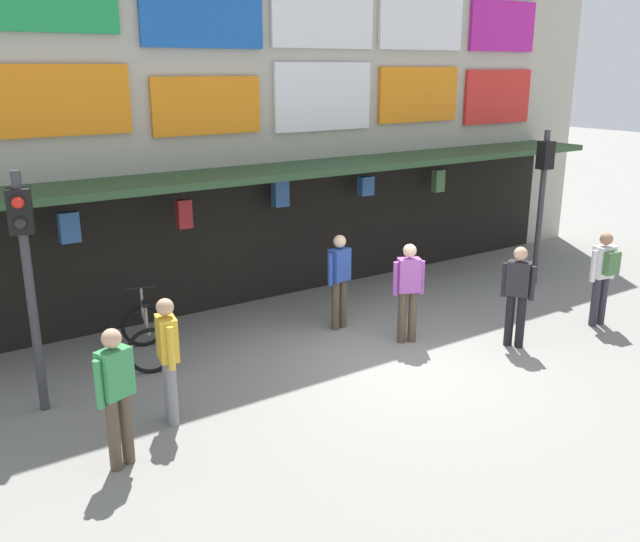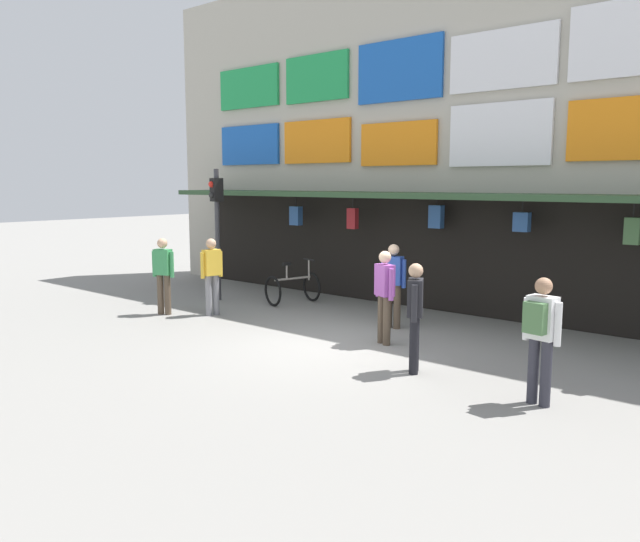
{
  "view_description": "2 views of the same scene",
  "coord_description": "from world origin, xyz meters",
  "px_view_note": "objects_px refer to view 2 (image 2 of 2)",
  "views": [
    {
      "loc": [
        -6.48,
        -7.27,
        4.39
      ],
      "look_at": [
        -0.51,
        1.51,
        1.23
      ],
      "focal_mm": 38.39,
      "sensor_mm": 36.0,
      "label": 1
    },
    {
      "loc": [
        6.94,
        -8.5,
        2.88
      ],
      "look_at": [
        -1.14,
        1.07,
        1.12
      ],
      "focal_mm": 35.49,
      "sensor_mm": 36.0,
      "label": 2
    }
  ],
  "objects_px": {
    "bicycle_parked": "(293,287)",
    "pedestrian_in_green": "(385,292)",
    "traffic_light_near": "(217,213)",
    "pedestrian_in_black": "(540,331)",
    "pedestrian_in_red": "(163,272)",
    "pedestrian_in_white": "(393,281)",
    "pedestrian_in_yellow": "(415,311)",
    "pedestrian_in_blue": "(212,272)"
  },
  "relations": [
    {
      "from": "pedestrian_in_blue",
      "to": "pedestrian_in_green",
      "type": "xyz_separation_m",
      "value": [
        4.29,
        0.35,
        0.0
      ]
    },
    {
      "from": "pedestrian_in_red",
      "to": "pedestrian_in_yellow",
      "type": "bearing_deg",
      "value": -1.3
    },
    {
      "from": "pedestrian_in_red",
      "to": "traffic_light_near",
      "type": "bearing_deg",
      "value": 102.29
    },
    {
      "from": "pedestrian_in_yellow",
      "to": "pedestrian_in_black",
      "type": "distance_m",
      "value": 2.0
    },
    {
      "from": "bicycle_parked",
      "to": "pedestrian_in_green",
      "type": "xyz_separation_m",
      "value": [
        3.82,
        -1.74,
        0.55
      ]
    },
    {
      "from": "pedestrian_in_yellow",
      "to": "pedestrian_in_blue",
      "type": "height_order",
      "value": "same"
    },
    {
      "from": "pedestrian_in_black",
      "to": "pedestrian_in_yellow",
      "type": "bearing_deg",
      "value": 174.37
    },
    {
      "from": "pedestrian_in_yellow",
      "to": "pedestrian_in_red",
      "type": "distance_m",
      "value": 6.48
    },
    {
      "from": "pedestrian_in_red",
      "to": "pedestrian_in_black",
      "type": "relative_size",
      "value": 1.0
    },
    {
      "from": "pedestrian_in_green",
      "to": "traffic_light_near",
      "type": "bearing_deg",
      "value": 170.54
    },
    {
      "from": "bicycle_parked",
      "to": "pedestrian_in_white",
      "type": "height_order",
      "value": "pedestrian_in_white"
    },
    {
      "from": "pedestrian_in_red",
      "to": "pedestrian_in_black",
      "type": "bearing_deg",
      "value": -2.32
    },
    {
      "from": "pedestrian_in_green",
      "to": "pedestrian_in_white",
      "type": "distance_m",
      "value": 1.27
    },
    {
      "from": "pedestrian_in_blue",
      "to": "pedestrian_in_black",
      "type": "distance_m",
      "value": 7.67
    },
    {
      "from": "pedestrian_in_white",
      "to": "pedestrian_in_yellow",
      "type": "bearing_deg",
      "value": -50.06
    },
    {
      "from": "pedestrian_in_green",
      "to": "pedestrian_in_yellow",
      "type": "bearing_deg",
      "value": -40.38
    },
    {
      "from": "pedestrian_in_green",
      "to": "pedestrian_in_white",
      "type": "relative_size",
      "value": 1.0
    },
    {
      "from": "pedestrian_in_blue",
      "to": "pedestrian_in_green",
      "type": "relative_size",
      "value": 1.0
    },
    {
      "from": "pedestrian_in_blue",
      "to": "pedestrian_in_red",
      "type": "xyz_separation_m",
      "value": [
        -0.87,
        -0.63,
        0.0
      ]
    },
    {
      "from": "pedestrian_in_blue",
      "to": "pedestrian_in_white",
      "type": "relative_size",
      "value": 1.0
    },
    {
      "from": "pedestrian_in_yellow",
      "to": "pedestrian_in_white",
      "type": "distance_m",
      "value": 2.95
    },
    {
      "from": "pedestrian_in_black",
      "to": "pedestrian_in_blue",
      "type": "bearing_deg",
      "value": 172.68
    },
    {
      "from": "pedestrian_in_blue",
      "to": "pedestrian_in_black",
      "type": "xyz_separation_m",
      "value": [
        7.61,
        -0.98,
        0.04
      ]
    },
    {
      "from": "pedestrian_in_yellow",
      "to": "pedestrian_in_blue",
      "type": "relative_size",
      "value": 1.0
    },
    {
      "from": "traffic_light_near",
      "to": "pedestrian_in_red",
      "type": "bearing_deg",
      "value": -77.71
    },
    {
      "from": "traffic_light_near",
      "to": "pedestrian_in_yellow",
      "type": "distance_m",
      "value": 7.29
    },
    {
      "from": "traffic_light_near",
      "to": "pedestrian_in_black",
      "type": "relative_size",
      "value": 1.9
    },
    {
      "from": "traffic_light_near",
      "to": "pedestrian_in_red",
      "type": "distance_m",
      "value": 2.29
    },
    {
      "from": "traffic_light_near",
      "to": "pedestrian_in_black",
      "type": "bearing_deg",
      "value": -14.22
    },
    {
      "from": "traffic_light_near",
      "to": "pedestrian_in_green",
      "type": "bearing_deg",
      "value": -9.46
    },
    {
      "from": "pedestrian_in_green",
      "to": "pedestrian_in_black",
      "type": "height_order",
      "value": "same"
    },
    {
      "from": "pedestrian_in_red",
      "to": "pedestrian_in_white",
      "type": "distance_m",
      "value": 5.05
    },
    {
      "from": "bicycle_parked",
      "to": "pedestrian_in_green",
      "type": "relative_size",
      "value": 0.78
    },
    {
      "from": "traffic_light_near",
      "to": "pedestrian_in_black",
      "type": "xyz_separation_m",
      "value": [
        8.89,
        -2.25,
        -1.16
      ]
    },
    {
      "from": "bicycle_parked",
      "to": "pedestrian_in_black",
      "type": "height_order",
      "value": "pedestrian_in_black"
    },
    {
      "from": "bicycle_parked",
      "to": "pedestrian_in_yellow",
      "type": "distance_m",
      "value": 5.92
    },
    {
      "from": "pedestrian_in_red",
      "to": "pedestrian_in_green",
      "type": "bearing_deg",
      "value": 10.78
    },
    {
      "from": "bicycle_parked",
      "to": "pedestrian_in_blue",
      "type": "bearing_deg",
      "value": -102.56
    },
    {
      "from": "pedestrian_in_yellow",
      "to": "pedestrian_in_blue",
      "type": "distance_m",
      "value": 5.67
    },
    {
      "from": "bicycle_parked",
      "to": "pedestrian_in_red",
      "type": "bearing_deg",
      "value": -116.07
    },
    {
      "from": "traffic_light_near",
      "to": "pedestrian_in_green",
      "type": "relative_size",
      "value": 1.9
    },
    {
      "from": "pedestrian_in_white",
      "to": "traffic_light_near",
      "type": "bearing_deg",
      "value": -177.6
    }
  ]
}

